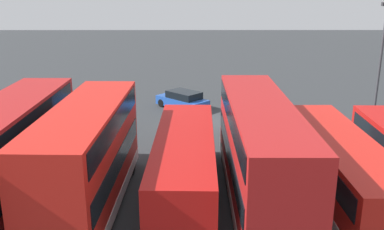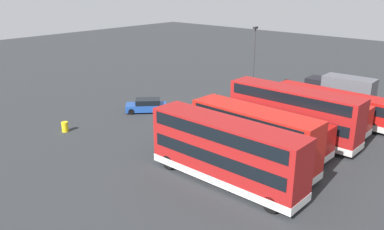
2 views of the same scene
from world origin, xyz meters
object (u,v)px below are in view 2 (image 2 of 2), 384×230
Objects in this scene: bus_double_decker_third at (293,112)px; bus_single_deck_fourth at (269,130)px; bus_single_deck_near_end at (332,104)px; waste_bin_yellow at (65,127)px; car_hatchback_silver at (147,106)px; bus_single_deck_second at (310,111)px; bus_double_decker_fifth at (253,137)px; box_truck_blue at (341,89)px; bus_double_decker_sixth at (225,150)px; lamp_post_tall at (254,56)px.

bus_double_decker_third is 1.13× the size of bus_single_deck_fourth.
bus_single_deck_fourth is at bearing -5.23° from bus_single_deck_near_end.
bus_single_deck_fourth is at bearing 120.37° from waste_bin_yellow.
bus_double_decker_third is 2.76× the size of car_hatchback_silver.
waste_bin_yellow is at bearing -45.27° from bus_single_deck_second.
bus_double_decker_fifth is (10.81, 0.76, 0.82)m from bus_single_deck_second.
bus_single_deck_near_end is 1.01× the size of bus_double_decker_third.
waste_bin_yellow is at bearing -30.84° from box_truck_blue.
bus_single_deck_second is (3.53, -0.65, -0.00)m from bus_single_deck_near_end.
bus_single_deck_second is at bearing -177.04° from bus_double_decker_sixth.
bus_single_deck_second reaches higher than car_hatchback_silver.
bus_single_deck_second is at bearing 134.73° from waste_bin_yellow.
bus_double_decker_third is at bearing 47.86° from lamp_post_tall.
bus_single_deck_near_end is at bearing -179.74° from bus_double_decker_sixth.
bus_single_deck_near_end is at bearing 14.47° from box_truck_blue.
box_truck_blue is at bearing -175.50° from bus_double_decker_third.
bus_single_deck_fourth is 1.39× the size of box_truck_blue.
bus_single_deck_fourth is 16.50m from box_truck_blue.
bus_single_deck_near_end is 7.20m from bus_double_decker_third.
bus_single_deck_second is at bearing 115.37° from car_hatchback_silver.
car_hatchback_silver is at bearing -113.83° from bus_double_decker_sixth.
box_truck_blue is at bearing 139.86° from car_hatchback_silver.
bus_single_deck_near_end is 1.46× the size of lamp_post_tall.
car_hatchback_silver is at bearing -88.60° from bus_single_deck_fourth.
waste_bin_yellow is (2.07, -17.15, -1.97)m from bus_double_decker_sixth.
bus_single_deck_near_end is 19.11m from car_hatchback_silver.
car_hatchback_silver is (-7.01, -15.88, -1.75)m from bus_double_decker_sixth.
bus_double_decker_third is at bearing -4.33° from bus_single_deck_near_end.
bus_single_deck_second is 0.92× the size of bus_double_decker_third.
box_truck_blue is 7.97× the size of waste_bin_yellow.
box_truck_blue is 30.23m from waste_bin_yellow.
bus_double_decker_sixth is (14.19, 0.73, 0.83)m from bus_single_deck_second.
car_hatchback_silver is at bearing -76.77° from bus_double_decker_third.
bus_single_deck_fourth is 1.04× the size of bus_double_decker_fifth.
bus_double_decker_fifth is 0.87× the size of bus_double_decker_sixth.
bus_single_deck_second is 3.69m from bus_double_decker_third.
bus_double_decker_third is 13.33m from box_truck_blue.
bus_single_deck_second is at bearing 177.52° from bus_single_deck_fourth.
bus_double_decker_third reaches higher than bus_single_deck_near_end.
bus_single_deck_fourth is 16.49m from lamp_post_tall.
bus_single_deck_second is 14.24m from bus_double_decker_sixth.
bus_single_deck_near_end is 12.77× the size of waste_bin_yellow.
bus_double_decker_fifth is (14.34, 0.11, 0.82)m from bus_single_deck_near_end.
lamp_post_tall reaches higher than bus_single_deck_fourth.
box_truck_blue is at bearing -174.50° from bus_single_deck_second.
car_hatchback_silver is (3.59, -15.25, -1.75)m from bus_double_decker_third.
bus_double_decker_fifth is 18.13m from waste_bin_yellow.
box_truck_blue is (-23.86, -1.67, -0.74)m from bus_double_decker_sixth.
waste_bin_yellow is (12.67, -16.53, -1.98)m from bus_double_decker_third.
bus_single_deck_near_end is 14.37m from bus_double_decker_fifth.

